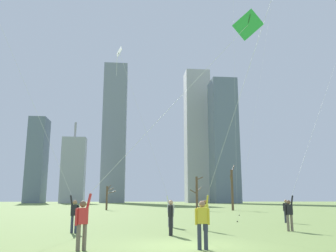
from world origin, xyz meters
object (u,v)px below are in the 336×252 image
bare_tree_center (197,192)px  bystander_far_off_by_trees (171,216)px  kite_flyer_far_back_white (161,180)px  bystander_strolling_midfield (286,210)px  distant_kite_high_overhead_purple (271,5)px  bystander_watching_nearby (202,222)px  bare_tree_far_right_edge (107,197)px  kite_flyer_foreground_left_blue (41,132)px  kite_flyer_midfield_right_pink (230,135)px  bare_tree_right_of_center (232,188)px  kite_flyer_foreground_right_green (129,166)px  kite_flyer_midfield_left_teal (306,159)px

bare_tree_center → bystander_far_off_by_trees: bearing=-102.2°
kite_flyer_far_back_white → bystander_strolling_midfield: kite_flyer_far_back_white is taller
bystander_far_off_by_trees → distant_kite_high_overhead_purple: size_ratio=0.06×
bystander_far_off_by_trees → bystander_watching_nearby: bearing=-83.2°
distant_kite_high_overhead_purple → bystander_far_off_by_trees: bearing=-125.0°
kite_flyer_far_back_white → bystander_far_off_by_trees: kite_flyer_far_back_white is taller
bystander_far_off_by_trees → bare_tree_far_right_edge: (-5.62, 38.32, 1.07)m
kite_flyer_far_back_white → kite_flyer_foreground_left_blue: (-6.81, -3.00, 2.46)m
bare_tree_far_right_edge → kite_flyer_midfield_right_pink: bearing=-77.0°
distant_kite_high_overhead_purple → bare_tree_far_right_edge: bearing=139.7°
bare_tree_far_right_edge → bare_tree_center: (13.26, -3.06, 0.62)m
bystander_strolling_midfield → distant_kite_high_overhead_purple: (5.53, 13.07, 24.12)m
bystander_watching_nearby → distant_kite_high_overhead_purple: size_ratio=0.06×
bare_tree_far_right_edge → bare_tree_right_of_center: 18.88m
kite_flyer_far_back_white → distant_kite_high_overhead_purple: size_ratio=0.48×
distant_kite_high_overhead_purple → bare_tree_center: 27.47m
kite_flyer_foreground_right_green → bystander_watching_nearby: 3.26m
bystander_watching_nearby → distant_kite_high_overhead_purple: (14.15, 25.86, 24.12)m
kite_flyer_midfield_left_teal → bystander_strolling_midfield: 6.42m
kite_flyer_midfield_right_pink → bare_tree_right_of_center: kite_flyer_midfield_right_pink is taller
kite_flyer_midfield_left_teal → kite_flyer_foreground_left_blue: size_ratio=0.75×
kite_flyer_midfield_right_pink → distant_kite_high_overhead_purple: size_ratio=0.68×
bystander_watching_nearby → distant_kite_high_overhead_purple: distant_kite_high_overhead_purple is taller
kite_flyer_far_back_white → kite_flyer_foreground_left_blue: bearing=-156.3°
kite_flyer_foreground_left_blue → bare_tree_right_of_center: bearing=58.7°
distant_kite_high_overhead_purple → bystander_watching_nearby: bearing=-118.7°
kite_flyer_foreground_right_green → bare_tree_center: 40.63m
kite_flyer_foreground_left_blue → bare_tree_far_right_edge: kite_flyer_foreground_left_blue is taller
kite_flyer_far_back_white → kite_flyer_foreground_left_blue: 7.84m
kite_flyer_far_back_white → distant_kite_high_overhead_purple: (14.78, 15.55, 22.18)m
bystander_strolling_midfield → bare_tree_far_right_edge: bearing=116.0°
kite_flyer_midfield_right_pink → bare_tree_center: size_ratio=3.83×
bystander_strolling_midfield → bare_tree_far_right_edge: 33.78m
kite_flyer_foreground_right_green → bystander_strolling_midfield: bearing=47.5°
kite_flyer_midfield_right_pink → bystander_watching_nearby: (-2.55, -5.20, -4.01)m
kite_flyer_midfield_right_pink → bystander_far_off_by_trees: 5.10m
bystander_far_off_by_trees → kite_flyer_foreground_left_blue: bearing=160.0°
kite_flyer_midfield_right_pink → bystander_far_off_by_trees: size_ratio=11.75×
kite_flyer_foreground_right_green → bare_tree_right_of_center: (14.94, 39.38, 0.48)m
kite_flyer_foreground_right_green → bystander_far_off_by_trees: (1.99, 4.21, -1.93)m
kite_flyer_midfield_left_teal → kite_flyer_midfield_right_pink: 5.51m
distant_kite_high_overhead_purple → bare_tree_right_of_center: (-1.77, 14.12, -21.70)m
bare_tree_far_right_edge → bare_tree_center: size_ratio=0.76×
kite_flyer_foreground_right_green → kite_flyer_midfield_left_teal: kite_flyer_midfield_left_teal is taller
kite_flyer_midfield_right_pink → kite_flyer_foreground_left_blue: kite_flyer_foreground_left_blue is taller
kite_flyer_foreground_right_green → bystander_watching_nearby: bearing=-13.2°
kite_flyer_midfield_left_teal → distant_kite_high_overhead_purple: size_ratio=0.54×
bare_tree_far_right_edge → kite_flyer_foreground_left_blue: bearing=-92.0°
bystander_watching_nearby → kite_flyer_midfield_left_teal: bearing=43.6°
kite_flyer_midfield_right_pink → kite_flyer_foreground_right_green: bearing=-138.0°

